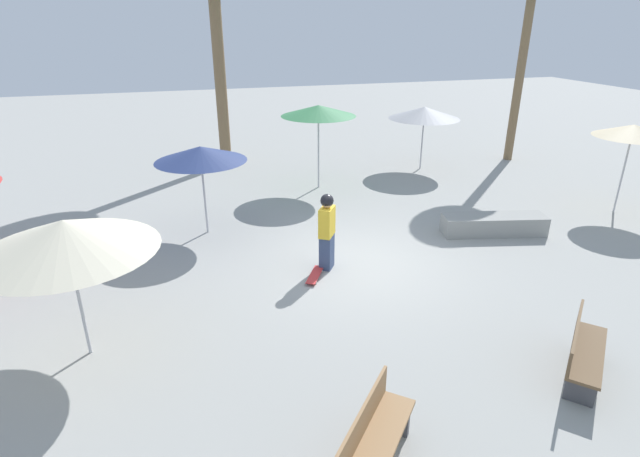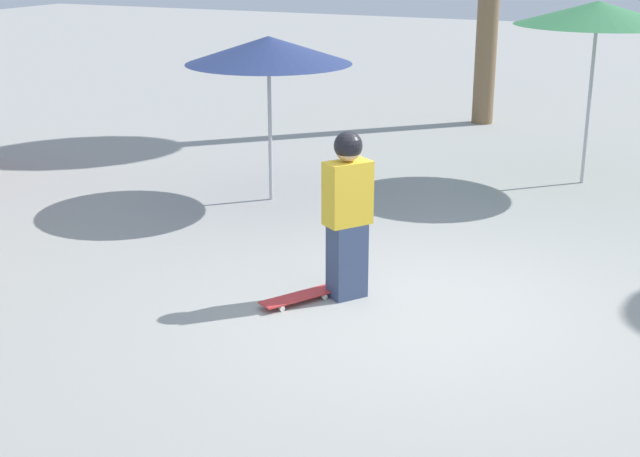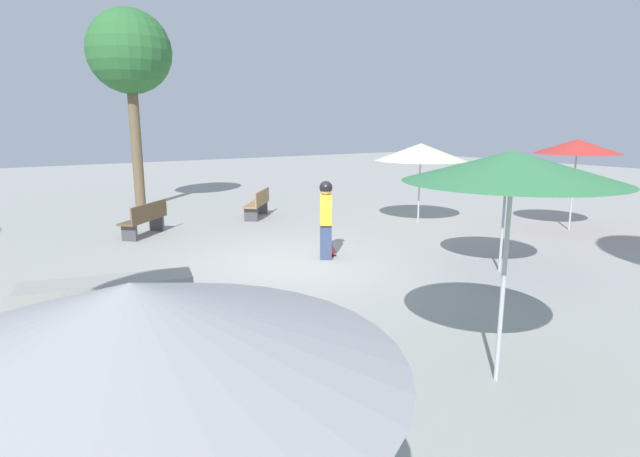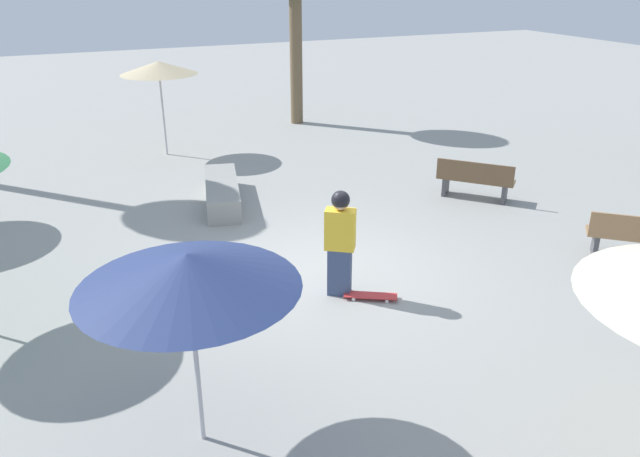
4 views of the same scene
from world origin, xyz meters
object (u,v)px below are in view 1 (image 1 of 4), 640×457
at_px(shade_umbrella_tan, 633,131).
at_px(shade_umbrella_navy, 200,154).
at_px(shade_umbrella_green, 318,111).
at_px(skateboard, 315,275).
at_px(shade_umbrella_grey, 424,113).
at_px(concrete_ledge, 494,225).
at_px(bench_far, 583,351).
at_px(skater_main, 327,229).
at_px(bench_near, 374,439).
at_px(shade_umbrella_cream, 65,236).

relative_size(shade_umbrella_tan, shade_umbrella_navy, 1.10).
xyz_separation_m(shade_umbrella_tan, shade_umbrella_green, (4.39, 7.20, 0.15)).
relative_size(skateboard, shade_umbrella_grey, 0.33).
bearing_deg(shade_umbrella_tan, concrete_ledge, 95.04).
distance_m(bench_far, shade_umbrella_green, 9.99).
bearing_deg(skater_main, bench_near, 23.11).
distance_m(concrete_ledge, bench_near, 7.87).
xyz_separation_m(bench_near, shade_umbrella_navy, (7.74, 1.27, 1.57)).
height_order(shade_umbrella_tan, shade_umbrella_grey, shade_umbrella_tan).
bearing_deg(concrete_ledge, bench_near, 135.74).
relative_size(shade_umbrella_tan, shade_umbrella_green, 0.94).
bearing_deg(shade_umbrella_cream, concrete_ledge, -75.56).
distance_m(skater_main, shade_umbrella_green, 5.71).
height_order(skater_main, shade_umbrella_green, shade_umbrella_green).
bearing_deg(concrete_ledge, skateboard, 100.83).
xyz_separation_m(shade_umbrella_tan, shade_umbrella_navy, (1.74, 10.86, -0.24)).
height_order(skater_main, shade_umbrella_navy, shade_umbrella_navy).
height_order(bench_near, shade_umbrella_tan, shade_umbrella_tan).
relative_size(skateboard, concrete_ledge, 0.31).
bearing_deg(shade_umbrella_cream, skater_main, -68.91).
bearing_deg(skateboard, shade_umbrella_navy, -117.54).
bearing_deg(shade_umbrella_grey, skater_main, 139.35).
distance_m(skateboard, shade_umbrella_green, 6.38).
relative_size(concrete_ledge, shade_umbrella_green, 1.01).
distance_m(bench_far, shade_umbrella_grey, 11.21).
relative_size(skater_main, shade_umbrella_cream, 0.64).
height_order(bench_far, shade_umbrella_cream, shade_umbrella_cream).
xyz_separation_m(bench_near, bench_far, (0.66, -3.56, 0.00)).
distance_m(skater_main, shade_umbrella_cream, 4.94).
bearing_deg(shade_umbrella_grey, bench_far, 165.00).
distance_m(shade_umbrella_grey, shade_umbrella_navy, 8.53).
bearing_deg(skateboard, shade_umbrella_green, -166.92).
bearing_deg(skater_main, shade_umbrella_navy, -105.46).
height_order(bench_near, shade_umbrella_green, shade_umbrella_green).
height_order(skateboard, concrete_ledge, concrete_ledge).
distance_m(skateboard, concrete_ledge, 4.94).
distance_m(skateboard, shade_umbrella_grey, 9.05).
height_order(concrete_ledge, shade_umbrella_grey, shade_umbrella_grey).
bearing_deg(shade_umbrella_navy, bench_near, -170.64).
bearing_deg(shade_umbrella_navy, concrete_ledge, -107.28).
bearing_deg(shade_umbrella_tan, shade_umbrella_green, 58.65).
relative_size(skateboard, shade_umbrella_green, 0.31).
bearing_deg(skateboard, shade_umbrella_grey, 169.23).
xyz_separation_m(bench_near, shade_umbrella_tan, (5.99, -9.59, 1.81)).
relative_size(bench_far, shade_umbrella_cream, 0.57).
bearing_deg(shade_umbrella_tan, shade_umbrella_grey, 30.30).
height_order(concrete_ledge, shade_umbrella_navy, shade_umbrella_navy).
bearing_deg(shade_umbrella_tan, shade_umbrella_navy, 80.89).
bearing_deg(concrete_ledge, shade_umbrella_cream, 104.44).
bearing_deg(shade_umbrella_cream, shade_umbrella_navy, -26.64).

